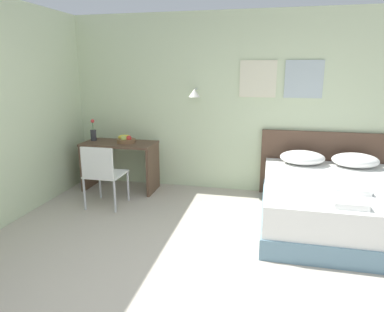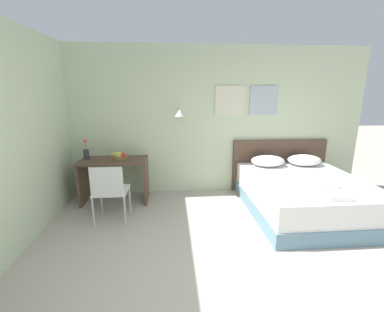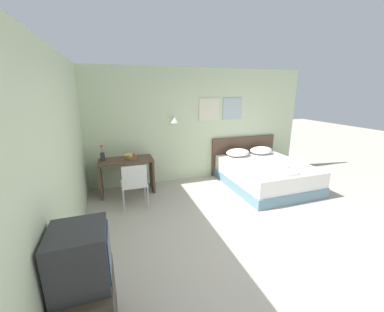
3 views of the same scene
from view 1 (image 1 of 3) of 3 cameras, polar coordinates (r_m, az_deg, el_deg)
wall_back at (r=5.20m, az=6.93°, el=8.58°), size 5.78×0.31×2.65m
bed at (r=4.44m, az=22.70°, el=-7.44°), size 1.69×1.97×0.56m
headboard at (r=5.33m, az=21.14°, el=-1.38°), size 1.81×0.06×0.97m
pillow_left at (r=4.96m, az=17.90°, el=-0.24°), size 0.60×0.44×0.19m
pillow_right at (r=5.07m, az=25.55°, el=-0.65°), size 0.60×0.44×0.19m
folded_towel_near_foot at (r=4.08m, az=24.89°, el=-4.88°), size 0.36×0.32×0.06m
folded_towel_mid_bed at (r=3.64m, az=24.75°, el=-7.08°), size 0.31×0.26×0.06m
desk at (r=5.40m, az=-11.91°, el=-0.20°), size 1.10×0.56×0.75m
desk_chair at (r=4.70m, az=-14.76°, el=-2.50°), size 0.48×0.48×0.87m
fruit_bowl at (r=5.30m, az=-10.95°, el=2.68°), size 0.29×0.28×0.12m
flower_vase at (r=5.57m, az=-16.12°, el=3.62°), size 0.09×0.09×0.34m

